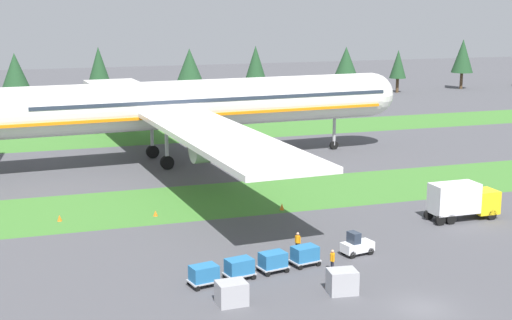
{
  "coord_description": "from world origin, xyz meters",
  "views": [
    {
      "loc": [
        -25.2,
        -40.22,
        20.02
      ],
      "look_at": [
        -1.47,
        31.07,
        4.0
      ],
      "focal_mm": 51.52,
      "sensor_mm": 36.0,
      "label": 1
    }
  ],
  "objects_px": {
    "baggage_tug": "(357,245)",
    "uld_container_1": "(342,282)",
    "ground_crew_marshaller": "(332,260)",
    "ground_crew_loader": "(298,242)",
    "cargo_dolly_fourth": "(204,274)",
    "taxiway_marker_1": "(282,207)",
    "uld_container_0": "(232,293)",
    "taxiway_marker_0": "(60,218)",
    "cargo_dolly_third": "(239,267)",
    "cargo_dolly_second": "(273,260)",
    "cargo_dolly_lead": "(305,254)",
    "taxiway_marker_2": "(155,213)",
    "catering_truck": "(462,200)",
    "airliner": "(175,105)"
  },
  "relations": [
    {
      "from": "baggage_tug",
      "to": "uld_container_1",
      "type": "height_order",
      "value": "baggage_tug"
    },
    {
      "from": "ground_crew_marshaller",
      "to": "uld_container_1",
      "type": "bearing_deg",
      "value": -6.22
    },
    {
      "from": "ground_crew_loader",
      "to": "cargo_dolly_fourth",
      "type": "bearing_deg",
      "value": 84.59
    },
    {
      "from": "baggage_tug",
      "to": "taxiway_marker_1",
      "type": "bearing_deg",
      "value": 173.47
    },
    {
      "from": "uld_container_0",
      "to": "uld_container_1",
      "type": "distance_m",
      "value": 8.0
    },
    {
      "from": "uld_container_0",
      "to": "uld_container_1",
      "type": "bearing_deg",
      "value": -3.93
    },
    {
      "from": "uld_container_0",
      "to": "taxiway_marker_0",
      "type": "bearing_deg",
      "value": 112.34
    },
    {
      "from": "ground_crew_marshaller",
      "to": "uld_container_0",
      "type": "xyz_separation_m",
      "value": [
        -9.07,
        -3.56,
        -0.14
      ]
    },
    {
      "from": "cargo_dolly_third",
      "to": "uld_container_1",
      "type": "height_order",
      "value": "uld_container_1"
    },
    {
      "from": "taxiway_marker_1",
      "to": "cargo_dolly_second",
      "type": "bearing_deg",
      "value": -112.68
    },
    {
      "from": "cargo_dolly_third",
      "to": "cargo_dolly_fourth",
      "type": "distance_m",
      "value": 2.9
    },
    {
      "from": "cargo_dolly_lead",
      "to": "ground_crew_marshaller",
      "type": "height_order",
      "value": "ground_crew_marshaller"
    },
    {
      "from": "taxiway_marker_0",
      "to": "taxiway_marker_2",
      "type": "height_order",
      "value": "taxiway_marker_0"
    },
    {
      "from": "cargo_dolly_lead",
      "to": "catering_truck",
      "type": "distance_m",
      "value": 20.05
    },
    {
      "from": "cargo_dolly_lead",
      "to": "cargo_dolly_third",
      "type": "bearing_deg",
      "value": -90.0
    },
    {
      "from": "cargo_dolly_second",
      "to": "taxiway_marker_1",
      "type": "height_order",
      "value": "cargo_dolly_second"
    },
    {
      "from": "cargo_dolly_lead",
      "to": "cargo_dolly_fourth",
      "type": "distance_m",
      "value": 8.7
    },
    {
      "from": "cargo_dolly_lead",
      "to": "ground_crew_loader",
      "type": "xyz_separation_m",
      "value": [
        0.57,
        2.96,
        0.03
      ]
    },
    {
      "from": "cargo_dolly_second",
      "to": "taxiway_marker_2",
      "type": "xyz_separation_m",
      "value": [
        -5.66,
        17.75,
        -0.65
      ]
    },
    {
      "from": "taxiway_marker_0",
      "to": "uld_container_1",
      "type": "bearing_deg",
      "value": -53.91
    },
    {
      "from": "cargo_dolly_fourth",
      "to": "uld_container_1",
      "type": "height_order",
      "value": "uld_container_1"
    },
    {
      "from": "ground_crew_marshaller",
      "to": "taxiway_marker_0",
      "type": "distance_m",
      "value": 27.71
    },
    {
      "from": "ground_crew_marshaller",
      "to": "uld_container_0",
      "type": "distance_m",
      "value": 9.74
    },
    {
      "from": "ground_crew_loader",
      "to": "cargo_dolly_third",
      "type": "bearing_deg",
      "value": 90.69
    },
    {
      "from": "cargo_dolly_second",
      "to": "ground_crew_loader",
      "type": "bearing_deg",
      "value": 124.78
    },
    {
      "from": "taxiway_marker_0",
      "to": "taxiway_marker_1",
      "type": "xyz_separation_m",
      "value": [
        21.19,
        -3.02,
        0.03
      ]
    },
    {
      "from": "airliner",
      "to": "cargo_dolly_lead",
      "type": "bearing_deg",
      "value": -1.58
    },
    {
      "from": "baggage_tug",
      "to": "taxiway_marker_1",
      "type": "relative_size",
      "value": 4.12
    },
    {
      "from": "ground_crew_marshaller",
      "to": "cargo_dolly_third",
      "type": "bearing_deg",
      "value": -87.75
    },
    {
      "from": "ground_crew_marshaller",
      "to": "ground_crew_loader",
      "type": "distance_m",
      "value": 4.95
    },
    {
      "from": "cargo_dolly_lead",
      "to": "uld_container_0",
      "type": "distance_m",
      "value": 9.35
    },
    {
      "from": "airliner",
      "to": "taxiway_marker_1",
      "type": "xyz_separation_m",
      "value": [
        5.18,
        -25.35,
        -7.15
      ]
    },
    {
      "from": "cargo_dolly_third",
      "to": "cargo_dolly_lead",
      "type": "bearing_deg",
      "value": 90.0
    },
    {
      "from": "cargo_dolly_lead",
      "to": "uld_container_0",
      "type": "bearing_deg",
      "value": -65.25
    },
    {
      "from": "uld_container_0",
      "to": "cargo_dolly_lead",
      "type": "bearing_deg",
      "value": 35.77
    },
    {
      "from": "baggage_tug",
      "to": "taxiway_marker_0",
      "type": "relative_size",
      "value": 4.57
    },
    {
      "from": "taxiway_marker_2",
      "to": "ground_crew_marshaller",
      "type": "bearing_deg",
      "value": -62.4
    },
    {
      "from": "baggage_tug",
      "to": "uld_container_1",
      "type": "relative_size",
      "value": 1.4
    },
    {
      "from": "baggage_tug",
      "to": "taxiway_marker_0",
      "type": "distance_m",
      "value": 28.31
    },
    {
      "from": "cargo_dolly_third",
      "to": "uld_container_0",
      "type": "distance_m",
      "value": 4.76
    },
    {
      "from": "cargo_dolly_fourth",
      "to": "taxiway_marker_0",
      "type": "xyz_separation_m",
      "value": [
        -8.85,
        20.04,
        -0.61
      ]
    },
    {
      "from": "baggage_tug",
      "to": "taxiway_marker_0",
      "type": "bearing_deg",
      "value": -138.98
    },
    {
      "from": "ground_crew_loader",
      "to": "taxiway_marker_0",
      "type": "height_order",
      "value": "ground_crew_loader"
    },
    {
      "from": "catering_truck",
      "to": "uld_container_0",
      "type": "relative_size",
      "value": 3.48
    },
    {
      "from": "cargo_dolly_second",
      "to": "taxiway_marker_1",
      "type": "bearing_deg",
      "value": 146.3
    },
    {
      "from": "cargo_dolly_fourth",
      "to": "taxiway_marker_2",
      "type": "relative_size",
      "value": 4.54
    },
    {
      "from": "baggage_tug",
      "to": "catering_truck",
      "type": "distance_m",
      "value": 15.13
    },
    {
      "from": "airliner",
      "to": "catering_truck",
      "type": "distance_m",
      "value": 39.76
    },
    {
      "from": "cargo_dolly_third",
      "to": "taxiway_marker_2",
      "type": "bearing_deg",
      "value": 177.72
    },
    {
      "from": "cargo_dolly_third",
      "to": "catering_truck",
      "type": "xyz_separation_m",
      "value": [
        24.49,
        8.01,
        1.03
      ]
    }
  ]
}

